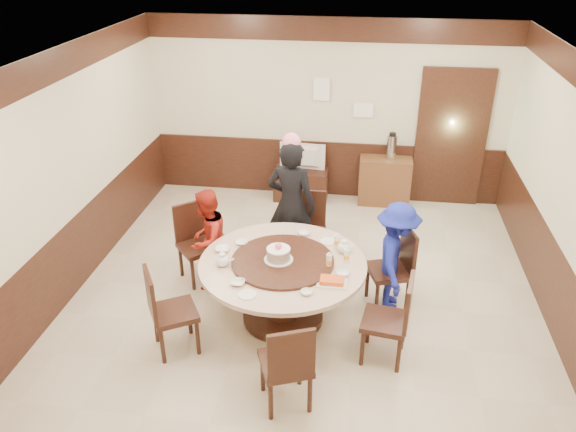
# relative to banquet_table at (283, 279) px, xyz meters

# --- Properties ---
(room) EXTENTS (6.00, 6.04, 2.84)m
(room) POSITION_rel_banquet_table_xyz_m (0.20, 0.42, 0.55)
(room) COLOR beige
(room) RESTS_ON ground
(banquet_table) EXTENTS (1.80, 1.80, 0.78)m
(banquet_table) POSITION_rel_banquet_table_xyz_m (0.00, 0.00, 0.00)
(banquet_table) COLOR black
(banquet_table) RESTS_ON ground
(chair_0) EXTENTS (0.56, 0.56, 0.97)m
(chair_0) POSITION_rel_banquet_table_xyz_m (1.18, 0.46, -0.23)
(chair_0) COLOR black
(chair_0) RESTS_ON ground
(chair_1) EXTENTS (0.45, 0.46, 0.97)m
(chair_1) POSITION_rel_banquet_table_xyz_m (0.14, 1.20, -0.23)
(chair_1) COLOR black
(chair_1) RESTS_ON ground
(chair_2) EXTENTS (0.62, 0.62, 0.97)m
(chair_2) POSITION_rel_banquet_table_xyz_m (-1.16, 0.68, -0.23)
(chair_2) COLOR black
(chair_2) RESTS_ON ground
(chair_3) EXTENTS (0.61, 0.60, 0.97)m
(chair_3) POSITION_rel_banquet_table_xyz_m (-1.04, -0.65, -0.23)
(chair_3) COLOR black
(chair_3) RESTS_ON ground
(chair_4) EXTENTS (0.57, 0.58, 0.97)m
(chair_4) POSITION_rel_banquet_table_xyz_m (0.22, -1.24, -0.23)
(chair_4) COLOR black
(chair_4) RESTS_ON ground
(chair_5) EXTENTS (0.51, 0.50, 0.97)m
(chair_5) POSITION_rel_banquet_table_xyz_m (1.12, -0.48, -0.23)
(chair_5) COLOR black
(chair_5) RESTS_ON ground
(person_standing) EXTENTS (0.70, 0.54, 1.71)m
(person_standing) POSITION_rel_banquet_table_xyz_m (-0.07, 1.15, 0.32)
(person_standing) COLOR black
(person_standing) RESTS_ON ground
(person_red) EXTENTS (0.61, 0.71, 1.26)m
(person_red) POSITION_rel_banquet_table_xyz_m (-1.00, 0.56, 0.10)
(person_red) COLOR #A02015
(person_red) RESTS_ON ground
(person_blue) EXTENTS (0.52, 0.86, 1.31)m
(person_blue) POSITION_rel_banquet_table_xyz_m (1.22, 0.43, 0.12)
(person_blue) COLOR navy
(person_blue) RESTS_ON ground
(birthday_cake) EXTENTS (0.31, 0.31, 0.21)m
(birthday_cake) POSITION_rel_banquet_table_xyz_m (-0.04, -0.01, 0.32)
(birthday_cake) COLOR white
(birthday_cake) RESTS_ON banquet_table
(teapot_left) EXTENTS (0.17, 0.15, 0.13)m
(teapot_left) POSITION_rel_banquet_table_xyz_m (-0.62, -0.16, 0.28)
(teapot_left) COLOR white
(teapot_left) RESTS_ON banquet_table
(teapot_right) EXTENTS (0.17, 0.15, 0.13)m
(teapot_right) POSITION_rel_banquet_table_xyz_m (0.63, 0.30, 0.28)
(teapot_right) COLOR white
(teapot_right) RESTS_ON banquet_table
(bowl_0) EXTENTS (0.14, 0.14, 0.03)m
(bowl_0) POSITION_rel_banquet_table_xyz_m (-0.52, 0.31, 0.23)
(bowl_0) COLOR white
(bowl_0) RESTS_ON banquet_table
(bowl_1) EXTENTS (0.12, 0.12, 0.04)m
(bowl_1) POSITION_rel_banquet_table_xyz_m (0.32, -0.55, 0.24)
(bowl_1) COLOR white
(bowl_1) RESTS_ON banquet_table
(bowl_2) EXTENTS (0.15, 0.15, 0.04)m
(bowl_2) POSITION_rel_banquet_table_xyz_m (-0.39, -0.48, 0.23)
(bowl_2) COLOR white
(bowl_2) RESTS_ON banquet_table
(bowl_3) EXTENTS (0.15, 0.15, 0.05)m
(bowl_3) POSITION_rel_banquet_table_xyz_m (0.65, -0.17, 0.24)
(bowl_3) COLOR white
(bowl_3) RESTS_ON banquet_table
(bowl_4) EXTENTS (0.16, 0.16, 0.04)m
(bowl_4) POSITION_rel_banquet_table_xyz_m (-0.69, 0.14, 0.24)
(bowl_4) COLOR white
(bowl_4) RESTS_ON banquet_table
(bowl_5) EXTENTS (0.15, 0.15, 0.05)m
(bowl_5) POSITION_rel_banquet_table_xyz_m (0.16, 0.62, 0.24)
(bowl_5) COLOR white
(bowl_5) RESTS_ON banquet_table
(saucer_near) EXTENTS (0.18, 0.18, 0.01)m
(saucer_near) POSITION_rel_banquet_table_xyz_m (-0.25, -0.65, 0.22)
(saucer_near) COLOR white
(saucer_near) RESTS_ON banquet_table
(saucer_far) EXTENTS (0.18, 0.18, 0.01)m
(saucer_far) POSITION_rel_banquet_table_xyz_m (0.45, 0.50, 0.22)
(saucer_far) COLOR white
(saucer_far) RESTS_ON banquet_table
(shrimp_platter) EXTENTS (0.30, 0.20, 0.06)m
(shrimp_platter) POSITION_rel_banquet_table_xyz_m (0.55, -0.34, 0.24)
(shrimp_platter) COLOR white
(shrimp_platter) RESTS_ON banquet_table
(bottle_0) EXTENTS (0.06, 0.06, 0.16)m
(bottle_0) POSITION_rel_banquet_table_xyz_m (0.50, -0.04, 0.30)
(bottle_0) COLOR white
(bottle_0) RESTS_ON banquet_table
(bottle_1) EXTENTS (0.06, 0.06, 0.16)m
(bottle_1) POSITION_rel_banquet_table_xyz_m (0.67, 0.09, 0.30)
(bottle_1) COLOR white
(bottle_1) RESTS_ON banquet_table
(bottle_2) EXTENTS (0.06, 0.06, 0.16)m
(bottle_2) POSITION_rel_banquet_table_xyz_m (0.55, 0.38, 0.30)
(bottle_2) COLOR white
(bottle_2) RESTS_ON banquet_table
(tv_stand) EXTENTS (0.85, 0.45, 0.50)m
(tv_stand) POSITION_rel_banquet_table_xyz_m (-0.18, 3.16, -0.28)
(tv_stand) COLOR black
(tv_stand) RESTS_ON ground
(television) EXTENTS (0.73, 0.16, 0.42)m
(television) POSITION_rel_banquet_table_xyz_m (-0.18, 3.16, 0.18)
(television) COLOR gray
(television) RESTS_ON tv_stand
(side_cabinet) EXTENTS (0.80, 0.40, 0.75)m
(side_cabinet) POSITION_rel_banquet_table_xyz_m (1.14, 3.19, -0.16)
(side_cabinet) COLOR brown
(side_cabinet) RESTS_ON ground
(thermos) EXTENTS (0.15, 0.15, 0.38)m
(thermos) POSITION_rel_banquet_table_xyz_m (1.20, 3.19, 0.41)
(thermos) COLOR silver
(thermos) RESTS_ON side_cabinet
(notice_left) EXTENTS (0.25, 0.00, 0.35)m
(notice_left) POSITION_rel_banquet_table_xyz_m (0.09, 3.36, 1.22)
(notice_left) COLOR white
(notice_left) RESTS_ON room
(notice_right) EXTENTS (0.30, 0.00, 0.22)m
(notice_right) POSITION_rel_banquet_table_xyz_m (0.74, 3.36, 0.92)
(notice_right) COLOR white
(notice_right) RESTS_ON room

